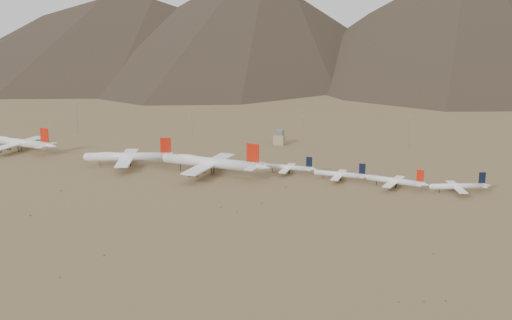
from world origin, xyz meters
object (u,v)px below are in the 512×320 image
(widebody_centre, at_px, (129,157))
(control_tower, at_px, (279,138))
(widebody_east, at_px, (211,162))
(narrowbody_a, at_px, (289,168))
(widebody_west, at_px, (18,142))
(narrowbody_b, at_px, (341,174))

(widebody_centre, xyz_separation_m, control_tower, (82.97, 98.32, -1.78))
(widebody_centre, relative_size, control_tower, 5.55)
(widebody_east, distance_m, narrowbody_a, 53.34)
(widebody_west, xyz_separation_m, control_tower, (184.98, 83.00, -1.75))
(widebody_west, distance_m, narrowbody_b, 252.38)
(narrowbody_a, bearing_deg, widebody_east, -159.67)
(widebody_west, relative_size, narrowbody_b, 1.79)
(widebody_centre, height_order, narrowbody_a, widebody_centre)
(widebody_west, bearing_deg, narrowbody_b, 5.85)
(widebody_west, distance_m, widebody_centre, 103.16)
(widebody_centre, height_order, narrowbody_b, widebody_centre)
(widebody_east, relative_size, narrowbody_b, 2.09)
(widebody_west, height_order, widebody_east, widebody_east)
(narrowbody_a, bearing_deg, narrowbody_b, -10.31)
(widebody_centre, xyz_separation_m, narrowbody_a, (113.20, 15.76, -2.99))
(narrowbody_a, bearing_deg, widebody_centre, -171.65)
(widebody_east, height_order, narrowbody_a, widebody_east)
(widebody_west, distance_m, widebody_east, 166.15)
(narrowbody_a, bearing_deg, control_tower, 110.54)
(widebody_west, distance_m, narrowbody_a, 215.23)
(narrowbody_a, distance_m, narrowbody_b, 37.72)
(widebody_west, height_order, widebody_centre, widebody_centre)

